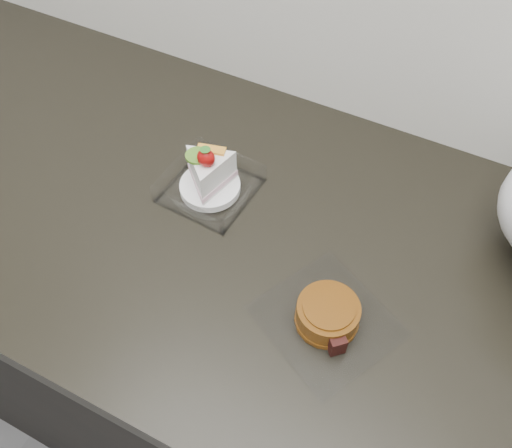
% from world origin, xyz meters
% --- Properties ---
extents(counter, '(2.04, 0.64, 0.90)m').
position_xyz_m(counter, '(0.00, 1.69, 0.45)').
color(counter, black).
rests_on(counter, ground).
extents(cake_tray, '(0.14, 0.14, 0.10)m').
position_xyz_m(cake_tray, '(-0.12, 1.73, 0.93)').
color(cake_tray, white).
rests_on(cake_tray, counter).
extents(mooncake_wrap, '(0.22, 0.21, 0.04)m').
position_xyz_m(mooncake_wrap, '(0.13, 1.60, 0.92)').
color(mooncake_wrap, white).
rests_on(mooncake_wrap, counter).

